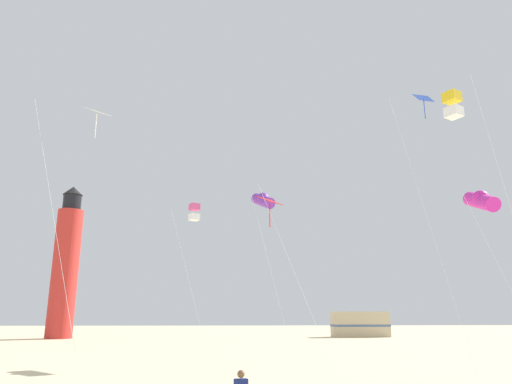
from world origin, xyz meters
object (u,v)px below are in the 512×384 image
at_px(kite_box_gold, 453,105).
at_px(kite_tube_violet, 263,200).
at_px(lighthouse_distant, 66,265).
at_px(rv_van_tan, 360,324).
at_px(kite_box_rainbow, 194,212).
at_px(kite_diamond_scarlet, 271,207).
at_px(kite_diamond_white, 94,121).
at_px(kite_tube_magenta, 481,201).
at_px(kite_diamond_blue, 424,110).

xyz_separation_m(kite_box_gold, kite_tube_violet, (-7.57, 10.63, -1.71)).
relative_size(lighthouse_distant, rv_van_tan, 2.56).
height_order(kite_box_rainbow, lighthouse_distant, lighthouse_distant).
bearing_deg(kite_diamond_scarlet, kite_diamond_white, -167.74).
relative_size(kite_box_rainbow, kite_tube_magenta, 1.16).
bearing_deg(kite_diamond_scarlet, kite_tube_magenta, 4.62).
xyz_separation_m(kite_diamond_blue, kite_box_gold, (-0.59, -4.26, -1.74)).
distance_m(kite_box_rainbow, kite_diamond_white, 13.00).
bearing_deg(kite_tube_violet, kite_box_rainbow, 153.70).
xyz_separation_m(lighthouse_distant, rv_van_tan, (33.22, 2.19, -6.45)).
bearing_deg(lighthouse_distant, kite_diamond_scarlet, -58.20).
distance_m(kite_box_rainbow, kite_tube_magenta, 17.59).
bearing_deg(rv_van_tan, kite_tube_magenta, -97.97).
distance_m(kite_box_gold, kite_tube_violet, 13.16).
bearing_deg(kite_tube_magenta, kite_box_gold, -129.06).
bearing_deg(kite_diamond_white, rv_van_tan, 60.97).
bearing_deg(lighthouse_distant, kite_box_rainbow, -53.89).
relative_size(kite_diamond_scarlet, kite_diamond_white, 0.69).
bearing_deg(rv_van_tan, kite_box_gold, -101.02).
bearing_deg(kite_tube_magenta, kite_box_rainbow, 144.73).
relative_size(kite_diamond_white, kite_box_gold, 0.93).
relative_size(kite_diamond_blue, kite_tube_violet, 1.36).
distance_m(kite_diamond_scarlet, rv_van_tan, 37.78).
bearing_deg(kite_diamond_scarlet, kite_diamond_blue, 15.61).
xyz_separation_m(kite_diamond_blue, kite_diamond_white, (-15.83, -3.95, -2.64)).
relative_size(kite_tube_magenta, kite_diamond_white, 0.76).
relative_size(kite_diamond_scarlet, kite_tube_magenta, 0.91).
height_order(kite_box_rainbow, kite_box_gold, kite_box_gold).
distance_m(kite_diamond_white, kite_box_gold, 15.26).
bearing_deg(kite_tube_magenta, kite_tube_violet, 141.14).
relative_size(kite_box_gold, rv_van_tan, 1.81).
xyz_separation_m(kite_diamond_scarlet, kite_tube_violet, (0.15, 8.69, 2.39)).
bearing_deg(kite_box_rainbow, kite_diamond_white, -104.04).
bearing_deg(kite_box_rainbow, kite_diamond_scarlet, -68.19).
xyz_separation_m(kite_diamond_white, kite_box_gold, (15.23, -0.30, 0.90)).
relative_size(kite_box_rainbow, kite_tube_violet, 0.96).
bearing_deg(kite_tube_violet, kite_tube_magenta, -38.86).
xyz_separation_m(kite_diamond_blue, kite_tube_magenta, (1.63, -1.52, -5.27)).
xyz_separation_m(kite_tube_violet, rv_van_tan, (12.70, 26.36, -8.17)).
height_order(kite_diamond_blue, kite_tube_violet, kite_diamond_blue).
xyz_separation_m(kite_diamond_scarlet, kite_diamond_white, (-7.51, -1.63, 3.20)).
height_order(kite_diamond_white, rv_van_tan, kite_diamond_white).
height_order(kite_diamond_blue, rv_van_tan, kite_diamond_blue).
relative_size(kite_diamond_white, kite_tube_violet, 1.08).
relative_size(kite_tube_magenta, lighthouse_distant, 0.50).
height_order(kite_diamond_blue, kite_box_gold, kite_diamond_blue).
distance_m(kite_tube_magenta, kite_tube_violet, 12.71).
xyz_separation_m(kite_tube_magenta, rv_van_tan, (2.90, 34.25, -6.34)).
distance_m(kite_diamond_blue, kite_diamond_white, 16.52).
bearing_deg(kite_box_gold, kite_box_rainbow, 133.22).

